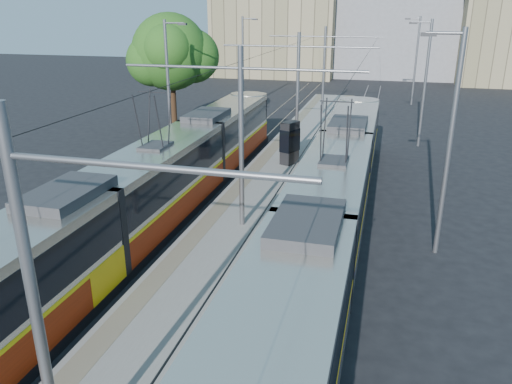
# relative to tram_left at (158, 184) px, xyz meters

# --- Properties ---
(ground) EXTENTS (160.00, 160.00, 0.00)m
(ground) POSITION_rel_tram_left_xyz_m (3.60, -7.97, -1.71)
(ground) COLOR black
(ground) RESTS_ON ground
(platform) EXTENTS (4.00, 50.00, 0.30)m
(platform) POSITION_rel_tram_left_xyz_m (3.60, 9.03, -1.56)
(platform) COLOR gray
(platform) RESTS_ON ground
(tactile_strip_left) EXTENTS (0.70, 50.00, 0.01)m
(tactile_strip_left) POSITION_rel_tram_left_xyz_m (2.15, 9.03, -1.40)
(tactile_strip_left) COLOR gray
(tactile_strip_left) RESTS_ON platform
(tactile_strip_right) EXTENTS (0.70, 50.00, 0.01)m
(tactile_strip_right) POSITION_rel_tram_left_xyz_m (5.05, 9.03, -1.40)
(tactile_strip_right) COLOR gray
(tactile_strip_right) RESTS_ON platform
(rails) EXTENTS (8.71, 70.00, 0.03)m
(rails) POSITION_rel_tram_left_xyz_m (3.60, 9.03, -1.69)
(rails) COLOR gray
(rails) RESTS_ON ground
(tram_left) EXTENTS (2.43, 29.88, 5.50)m
(tram_left) POSITION_rel_tram_left_xyz_m (0.00, 0.00, 0.00)
(tram_left) COLOR black
(tram_left) RESTS_ON ground
(tram_right) EXTENTS (2.43, 29.90, 5.50)m
(tram_right) POSITION_rel_tram_left_xyz_m (7.20, -0.33, 0.15)
(tram_right) COLOR black
(tram_right) RESTS_ON ground
(catenary) EXTENTS (9.20, 70.00, 7.00)m
(catenary) POSITION_rel_tram_left_xyz_m (3.60, 6.18, 2.82)
(catenary) COLOR slate
(catenary) RESTS_ON platform
(street_lamps) EXTENTS (15.18, 38.22, 8.00)m
(street_lamps) POSITION_rel_tram_left_xyz_m (3.60, 13.03, 2.47)
(street_lamps) COLOR slate
(street_lamps) RESTS_ON ground
(shelter) EXTENTS (1.04, 1.26, 2.40)m
(shelter) POSITION_rel_tram_left_xyz_m (3.79, 8.94, -0.15)
(shelter) COLOR black
(shelter) RESTS_ON platform
(tree) EXTENTS (5.79, 5.35, 8.41)m
(tree) POSITION_rel_tram_left_xyz_m (-5.57, 15.27, 3.98)
(tree) COLOR #382314
(tree) RESTS_ON ground
(building_left) EXTENTS (16.32, 12.24, 14.42)m
(building_left) POSITION_rel_tram_left_xyz_m (-6.40, 52.03, 5.51)
(building_left) COLOR #9A8A68
(building_left) RESTS_ON ground
(building_centre) EXTENTS (18.36, 14.28, 13.89)m
(building_centre) POSITION_rel_tram_left_xyz_m (9.60, 56.03, 5.25)
(building_centre) COLOR gray
(building_centre) RESTS_ON ground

